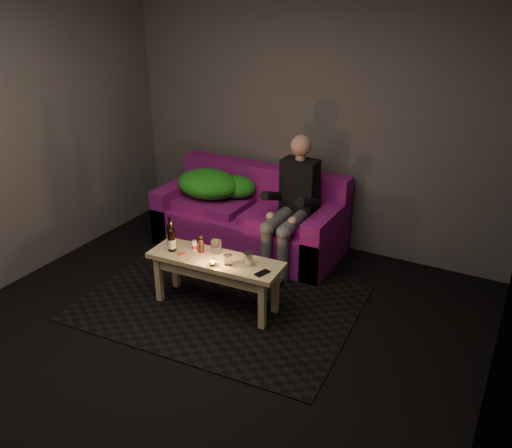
{
  "coord_description": "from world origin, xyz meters",
  "views": [
    {
      "loc": [
        2.02,
        -2.61,
        2.51
      ],
      "look_at": [
        -0.15,
        1.37,
        0.49
      ],
      "focal_mm": 38.0,
      "sensor_mm": 36.0,
      "label": 1
    }
  ],
  "objects_px": {
    "sofa": "(251,220)",
    "person": "(292,202)",
    "beer_bottle_a": "(170,234)",
    "beer_bottle_b": "(172,239)",
    "steel_cup": "(248,259)",
    "coffee_table": "(215,267)"
  },
  "relations": [
    {
      "from": "sofa",
      "to": "person",
      "type": "xyz_separation_m",
      "value": [
        0.52,
        -0.15,
        0.35
      ]
    },
    {
      "from": "beer_bottle_a",
      "to": "beer_bottle_b",
      "type": "bearing_deg",
      "value": -48.62
    },
    {
      "from": "sofa",
      "to": "steel_cup",
      "type": "height_order",
      "value": "sofa"
    },
    {
      "from": "person",
      "to": "coffee_table",
      "type": "bearing_deg",
      "value": -102.32
    },
    {
      "from": "person",
      "to": "beer_bottle_b",
      "type": "distance_m",
      "value": 1.22
    },
    {
      "from": "steel_cup",
      "to": "coffee_table",
      "type": "bearing_deg",
      "value": -174.53
    },
    {
      "from": "sofa",
      "to": "beer_bottle_a",
      "type": "xyz_separation_m",
      "value": [
        -0.16,
        -1.12,
        0.27
      ]
    },
    {
      "from": "steel_cup",
      "to": "beer_bottle_a",
      "type": "bearing_deg",
      "value": 179.68
    },
    {
      "from": "beer_bottle_b",
      "to": "coffee_table",
      "type": "bearing_deg",
      "value": 8.35
    },
    {
      "from": "coffee_table",
      "to": "steel_cup",
      "type": "bearing_deg",
      "value": 5.47
    },
    {
      "from": "beer_bottle_a",
      "to": "beer_bottle_b",
      "type": "distance_m",
      "value": 0.12
    },
    {
      "from": "sofa",
      "to": "person",
      "type": "distance_m",
      "value": 0.65
    },
    {
      "from": "sofa",
      "to": "steel_cup",
      "type": "distance_m",
      "value": 1.29
    },
    {
      "from": "person",
      "to": "beer_bottle_a",
      "type": "height_order",
      "value": "person"
    },
    {
      "from": "beer_bottle_a",
      "to": "sofa",
      "type": "bearing_deg",
      "value": 81.78
    },
    {
      "from": "sofa",
      "to": "beer_bottle_b",
      "type": "xyz_separation_m",
      "value": [
        -0.08,
        -1.21,
        0.27
      ]
    },
    {
      "from": "sofa",
      "to": "beer_bottle_b",
      "type": "height_order",
      "value": "sofa"
    },
    {
      "from": "sofa",
      "to": "beer_bottle_a",
      "type": "relative_size",
      "value": 7.32
    },
    {
      "from": "beer_bottle_a",
      "to": "beer_bottle_b",
      "type": "xyz_separation_m",
      "value": [
        0.08,
        -0.09,
        0.01
      ]
    },
    {
      "from": "person",
      "to": "steel_cup",
      "type": "distance_m",
      "value": 0.99
    },
    {
      "from": "sofa",
      "to": "steel_cup",
      "type": "bearing_deg",
      "value": -62.05
    },
    {
      "from": "coffee_table",
      "to": "beer_bottle_b",
      "type": "relative_size",
      "value": 4.16
    }
  ]
}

